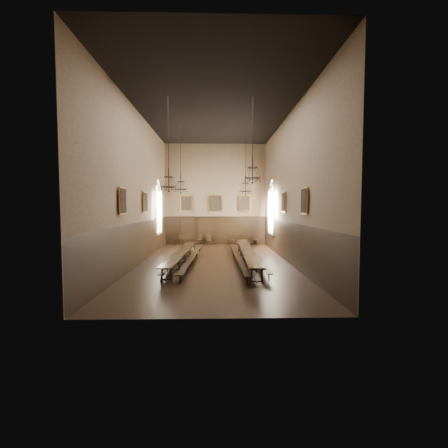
{
  "coord_description": "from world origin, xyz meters",
  "views": [
    {
      "loc": [
        0.14,
        -17.96,
        3.43
      ],
      "look_at": [
        0.59,
        1.5,
        2.28
      ],
      "focal_mm": 24.0,
      "sensor_mm": 36.0,
      "label": 1
    }
  ],
  "objects_px": {
    "chair_5": "(232,242)",
    "chair_3": "(209,242)",
    "table_left": "(182,258)",
    "chandelier_back_left": "(181,185)",
    "chair_2": "(200,242)",
    "chandelier_back_right": "(246,187)",
    "bench_left_inner": "(193,258)",
    "chair_0": "(176,242)",
    "bench_right_inner": "(238,259)",
    "chair_6": "(244,242)",
    "bench_right_outer": "(258,259)",
    "chandelier_front_left": "(169,180)",
    "table_right": "(248,257)",
    "chandelier_front_right": "(252,173)",
    "chair_7": "(255,242)",
    "bench_left_outer": "(172,259)"
  },
  "relations": [
    {
      "from": "table_left",
      "to": "bench_right_outer",
      "type": "xyz_separation_m",
      "value": [
        4.57,
        -0.01,
        -0.11
      ]
    },
    {
      "from": "chair_5",
      "to": "chandelier_back_right",
      "type": "height_order",
      "value": "chandelier_back_right"
    },
    {
      "from": "table_left",
      "to": "bench_right_outer",
      "type": "height_order",
      "value": "table_left"
    },
    {
      "from": "chair_5",
      "to": "chandelier_front_left",
      "type": "bearing_deg",
      "value": -98.15
    },
    {
      "from": "table_right",
      "to": "chair_3",
      "type": "relative_size",
      "value": 11.92
    },
    {
      "from": "chandelier_front_right",
      "to": "chair_5",
      "type": "bearing_deg",
      "value": 92.62
    },
    {
      "from": "chair_7",
      "to": "chandelier_front_left",
      "type": "relative_size",
      "value": 0.2
    },
    {
      "from": "chair_0",
      "to": "table_right",
      "type": "bearing_deg",
      "value": -67.77
    },
    {
      "from": "chair_5",
      "to": "chandelier_back_left",
      "type": "relative_size",
      "value": 0.2
    },
    {
      "from": "table_right",
      "to": "chair_0",
      "type": "bearing_deg",
      "value": 121.91
    },
    {
      "from": "table_left",
      "to": "table_right",
      "type": "bearing_deg",
      "value": 0.37
    },
    {
      "from": "bench_left_outer",
      "to": "chair_0",
      "type": "height_order",
      "value": "chair_0"
    },
    {
      "from": "bench_left_inner",
      "to": "bench_right_outer",
      "type": "distance_m",
      "value": 3.95
    },
    {
      "from": "table_left",
      "to": "chandelier_back_right",
      "type": "bearing_deg",
      "value": 35.64
    },
    {
      "from": "bench_left_inner",
      "to": "chair_6",
      "type": "height_order",
      "value": "chair_6"
    },
    {
      "from": "chair_5",
      "to": "chair_3",
      "type": "bearing_deg",
      "value": -168.26
    },
    {
      "from": "chandelier_front_left",
      "to": "bench_left_inner",
      "type": "bearing_deg",
      "value": 68.0
    },
    {
      "from": "chair_3",
      "to": "bench_left_inner",
      "type": "bearing_deg",
      "value": -108.41
    },
    {
      "from": "chair_2",
      "to": "chair_3",
      "type": "xyz_separation_m",
      "value": [
        0.83,
        -0.07,
        -0.02
      ]
    },
    {
      "from": "table_right",
      "to": "chandelier_back_right",
      "type": "height_order",
      "value": "chandelier_back_right"
    },
    {
      "from": "chair_6",
      "to": "chandelier_back_right",
      "type": "xyz_separation_m",
      "value": [
        -0.44,
        -5.8,
        4.51
      ]
    },
    {
      "from": "chair_6",
      "to": "chair_5",
      "type": "bearing_deg",
      "value": -173.93
    },
    {
      "from": "chandelier_front_right",
      "to": "chandelier_back_left",
      "type": "bearing_deg",
      "value": 132.54
    },
    {
      "from": "bench_right_inner",
      "to": "chair_6",
      "type": "relative_size",
      "value": 12.04
    },
    {
      "from": "bench_left_inner",
      "to": "chair_3",
      "type": "bearing_deg",
      "value": 84.79
    },
    {
      "from": "bench_left_inner",
      "to": "chandelier_front_left",
      "type": "distance_m",
      "value": 5.2
    },
    {
      "from": "chair_0",
      "to": "bench_left_inner",
      "type": "bearing_deg",
      "value": -85.59
    },
    {
      "from": "bench_right_outer",
      "to": "chandelier_front_left",
      "type": "relative_size",
      "value": 1.94
    },
    {
      "from": "chandelier_back_left",
      "to": "chandelier_back_right",
      "type": "bearing_deg",
      "value": 7.24
    },
    {
      "from": "chair_5",
      "to": "chandelier_back_right",
      "type": "distance_m",
      "value": 7.41
    },
    {
      "from": "table_left",
      "to": "bench_left_outer",
      "type": "distance_m",
      "value": 0.63
    },
    {
      "from": "chair_7",
      "to": "chandelier_front_left",
      "type": "xyz_separation_m",
      "value": [
        -5.89,
        -10.96,
        4.48
      ]
    },
    {
      "from": "bench_left_inner",
      "to": "chair_2",
      "type": "xyz_separation_m",
      "value": [
        -0.06,
        8.59,
        -0.01
      ]
    },
    {
      "from": "table_right",
      "to": "chair_6",
      "type": "relative_size",
      "value": 11.92
    },
    {
      "from": "bench_right_inner",
      "to": "chandelier_back_right",
      "type": "relative_size",
      "value": 2.29
    },
    {
      "from": "table_right",
      "to": "bench_right_outer",
      "type": "bearing_deg",
      "value": -3.37
    },
    {
      "from": "bench_right_outer",
      "to": "chair_5",
      "type": "xyz_separation_m",
      "value": [
        -1.14,
        8.79,
        0.01
      ]
    },
    {
      "from": "table_right",
      "to": "chair_3",
      "type": "distance_m",
      "value": 9.09
    },
    {
      "from": "chair_2",
      "to": "chair_5",
      "type": "distance_m",
      "value": 2.87
    },
    {
      "from": "chair_2",
      "to": "chandelier_back_right",
      "type": "relative_size",
      "value": 0.2
    },
    {
      "from": "bench_right_inner",
      "to": "bench_left_inner",
      "type": "bearing_deg",
      "value": 174.67
    },
    {
      "from": "chandelier_front_left",
      "to": "chair_0",
      "type": "bearing_deg",
      "value": 95.97
    },
    {
      "from": "chair_6",
      "to": "chandelier_front_right",
      "type": "bearing_deg",
      "value": -84.22
    },
    {
      "from": "chandelier_back_right",
      "to": "chair_0",
      "type": "bearing_deg",
      "value": 133.72
    },
    {
      "from": "chair_0",
      "to": "chair_5",
      "type": "height_order",
      "value": "chair_0"
    },
    {
      "from": "bench_right_outer",
      "to": "chandelier_front_right",
      "type": "height_order",
      "value": "chandelier_front_right"
    },
    {
      "from": "chandelier_back_left",
      "to": "chandelier_front_left",
      "type": "distance_m",
      "value": 4.61
    },
    {
      "from": "table_right",
      "to": "chandelier_front_right",
      "type": "distance_m",
      "value": 5.27
    },
    {
      "from": "chair_0",
      "to": "bench_right_inner",
      "type": "bearing_deg",
      "value": -70.68
    },
    {
      "from": "table_left",
      "to": "chandelier_back_left",
      "type": "bearing_deg",
      "value": 97.3
    }
  ]
}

